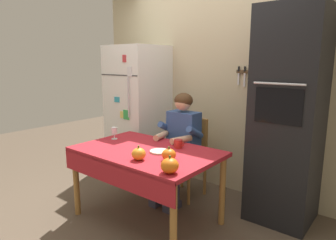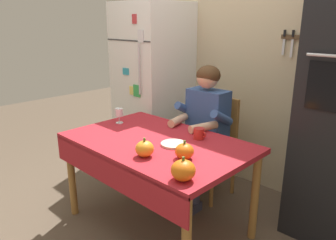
{
  "view_description": "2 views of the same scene",
  "coord_description": "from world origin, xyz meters",
  "px_view_note": "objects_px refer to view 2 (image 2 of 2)",
  "views": [
    {
      "loc": [
        1.92,
        -1.95,
        1.59
      ],
      "look_at": [
        0.14,
        0.27,
        1.03
      ],
      "focal_mm": 31.67,
      "sensor_mm": 36.0,
      "label": 1
    },
    {
      "loc": [
        1.66,
        -1.5,
        1.61
      ],
      "look_at": [
        0.04,
        0.18,
        0.89
      ],
      "focal_mm": 34.6,
      "sensor_mm": 36.0,
      "label": 2
    }
  ],
  "objects_px": {
    "pumpkin_large": "(145,149)",
    "pumpkin_small": "(183,170)",
    "pumpkin_medium": "(184,151)",
    "refrigerator": "(153,87)",
    "dining_table": "(155,151)",
    "wine_glass": "(119,113)",
    "seated_person": "(203,123)",
    "serving_tray": "(173,144)",
    "coffee_mug": "(199,134)",
    "chair_behind_person": "(214,142)"
  },
  "relations": [
    {
      "from": "pumpkin_large",
      "to": "coffee_mug",
      "type": "bearing_deg",
      "value": 84.55
    },
    {
      "from": "dining_table",
      "to": "coffee_mug",
      "type": "relative_size",
      "value": 12.49
    },
    {
      "from": "refrigerator",
      "to": "pumpkin_medium",
      "type": "height_order",
      "value": "refrigerator"
    },
    {
      "from": "pumpkin_medium",
      "to": "pumpkin_small",
      "type": "distance_m",
      "value": 0.3
    },
    {
      "from": "chair_behind_person",
      "to": "pumpkin_large",
      "type": "distance_m",
      "value": 1.09
    },
    {
      "from": "seated_person",
      "to": "wine_glass",
      "type": "height_order",
      "value": "seated_person"
    },
    {
      "from": "dining_table",
      "to": "pumpkin_large",
      "type": "relative_size",
      "value": 10.71
    },
    {
      "from": "pumpkin_large",
      "to": "pumpkin_small",
      "type": "bearing_deg",
      "value": -10.35
    },
    {
      "from": "refrigerator",
      "to": "dining_table",
      "type": "distance_m",
      "value": 1.32
    },
    {
      "from": "wine_glass",
      "to": "seated_person",
      "type": "bearing_deg",
      "value": 43.86
    },
    {
      "from": "coffee_mug",
      "to": "pumpkin_large",
      "type": "bearing_deg",
      "value": -95.45
    },
    {
      "from": "refrigerator",
      "to": "wine_glass",
      "type": "distance_m",
      "value": 0.89
    },
    {
      "from": "dining_table",
      "to": "serving_tray",
      "type": "relative_size",
      "value": 7.55
    },
    {
      "from": "pumpkin_medium",
      "to": "refrigerator",
      "type": "bearing_deg",
      "value": 143.67
    },
    {
      "from": "dining_table",
      "to": "pumpkin_medium",
      "type": "height_order",
      "value": "pumpkin_medium"
    },
    {
      "from": "chair_behind_person",
      "to": "pumpkin_small",
      "type": "height_order",
      "value": "chair_behind_person"
    },
    {
      "from": "seated_person",
      "to": "pumpkin_medium",
      "type": "height_order",
      "value": "seated_person"
    },
    {
      "from": "pumpkin_small",
      "to": "serving_tray",
      "type": "xyz_separation_m",
      "value": [
        -0.41,
        0.36,
        -0.05
      ]
    },
    {
      "from": "seated_person",
      "to": "pumpkin_medium",
      "type": "xyz_separation_m",
      "value": [
        0.39,
        -0.69,
        0.05
      ]
    },
    {
      "from": "dining_table",
      "to": "wine_glass",
      "type": "relative_size",
      "value": 10.43
    },
    {
      "from": "coffee_mug",
      "to": "pumpkin_small",
      "type": "xyz_separation_m",
      "value": [
        0.36,
        -0.59,
        0.02
      ]
    },
    {
      "from": "refrigerator",
      "to": "pumpkin_small",
      "type": "xyz_separation_m",
      "value": [
        1.52,
        -1.2,
        -0.1
      ]
    },
    {
      "from": "coffee_mug",
      "to": "pumpkin_small",
      "type": "relative_size",
      "value": 0.78
    },
    {
      "from": "pumpkin_large",
      "to": "dining_table",
      "type": "bearing_deg",
      "value": 122.86
    },
    {
      "from": "coffee_mug",
      "to": "serving_tray",
      "type": "relative_size",
      "value": 0.6
    },
    {
      "from": "coffee_mug",
      "to": "pumpkin_medium",
      "type": "height_order",
      "value": "pumpkin_medium"
    },
    {
      "from": "seated_person",
      "to": "serving_tray",
      "type": "distance_m",
      "value": 0.59
    },
    {
      "from": "wine_glass",
      "to": "pumpkin_small",
      "type": "xyz_separation_m",
      "value": [
        1.12,
        -0.41,
        -0.03
      ]
    },
    {
      "from": "seated_person",
      "to": "dining_table",
      "type": "bearing_deg",
      "value": -88.26
    },
    {
      "from": "coffee_mug",
      "to": "serving_tray",
      "type": "distance_m",
      "value": 0.24
    },
    {
      "from": "dining_table",
      "to": "coffee_mug",
      "type": "bearing_deg",
      "value": 52.12
    },
    {
      "from": "dining_table",
      "to": "pumpkin_large",
      "type": "distance_m",
      "value": 0.33
    },
    {
      "from": "seated_person",
      "to": "pumpkin_large",
      "type": "xyz_separation_m",
      "value": [
        0.18,
        -0.85,
        0.06
      ]
    },
    {
      "from": "chair_behind_person",
      "to": "pumpkin_medium",
      "type": "distance_m",
      "value": 1.01
    },
    {
      "from": "dining_table",
      "to": "chair_behind_person",
      "type": "distance_m",
      "value": 0.81
    },
    {
      "from": "wine_glass",
      "to": "pumpkin_small",
      "type": "relative_size",
      "value": 0.94
    },
    {
      "from": "refrigerator",
      "to": "chair_behind_person",
      "type": "distance_m",
      "value": 1.01
    },
    {
      "from": "chair_behind_person",
      "to": "pumpkin_large",
      "type": "xyz_separation_m",
      "value": [
        0.18,
        -1.04,
        0.28
      ]
    },
    {
      "from": "coffee_mug",
      "to": "dining_table",
      "type": "bearing_deg",
      "value": -127.88
    },
    {
      "from": "coffee_mug",
      "to": "serving_tray",
      "type": "height_order",
      "value": "coffee_mug"
    },
    {
      "from": "pumpkin_small",
      "to": "seated_person",
      "type": "bearing_deg",
      "value": 122.34
    },
    {
      "from": "seated_person",
      "to": "coffee_mug",
      "type": "bearing_deg",
      "value": -55.87
    },
    {
      "from": "wine_glass",
      "to": "pumpkin_large",
      "type": "relative_size",
      "value": 1.03
    },
    {
      "from": "seated_person",
      "to": "pumpkin_small",
      "type": "distance_m",
      "value": 1.1
    },
    {
      "from": "dining_table",
      "to": "seated_person",
      "type": "relative_size",
      "value": 1.12
    },
    {
      "from": "refrigerator",
      "to": "chair_behind_person",
      "type": "relative_size",
      "value": 1.94
    },
    {
      "from": "serving_tray",
      "to": "pumpkin_small",
      "type": "bearing_deg",
      "value": -41.14
    },
    {
      "from": "pumpkin_small",
      "to": "pumpkin_medium",
      "type": "bearing_deg",
      "value": 129.93
    },
    {
      "from": "pumpkin_small",
      "to": "refrigerator",
      "type": "bearing_deg",
      "value": 141.55
    },
    {
      "from": "refrigerator",
      "to": "serving_tray",
      "type": "relative_size",
      "value": 9.7
    }
  ]
}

